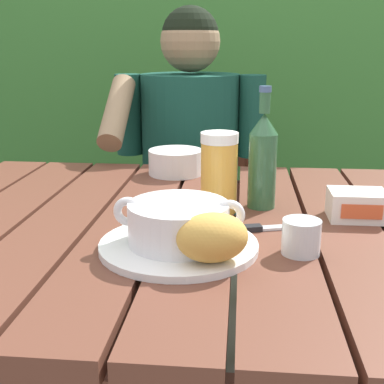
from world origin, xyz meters
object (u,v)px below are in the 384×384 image
beer_bottle (263,159)px  diner_bowl (176,162)px  chair_near_diner (195,208)px  butter_tub (357,205)px  beer_glass (219,172)px  serving_plate (179,245)px  water_glass_small (301,237)px  table_knife (260,228)px  soup_bowl (179,222)px  person_eating (188,160)px  bread_roll (212,237)px

beer_bottle → diner_bowl: 0.35m
chair_near_diner → butter_tub: (0.40, -0.86, 0.30)m
beer_glass → butter_tub: 0.28m
serving_plate → beer_glass: size_ratio=1.64×
water_glass_small → beer_glass: bearing=124.5°
table_knife → soup_bowl: bearing=-143.3°
person_eating → water_glass_small: size_ratio=18.80×
person_eating → diner_bowl: 0.34m
soup_bowl → diner_bowl: bearing=97.8°
bread_roll → table_knife: 0.19m
beer_glass → diner_bowl: (-0.13, 0.30, -0.05)m
chair_near_diner → beer_glass: 0.92m
serving_plate → person_eating: bearing=94.9°
serving_plate → water_glass_small: bearing=0.0°
chair_near_diner → beer_bottle: bearing=-75.1°
serving_plate → chair_near_diner: bearing=93.8°
beer_bottle → butter_tub: bearing=-17.9°
serving_plate → beer_bottle: (0.14, 0.24, 0.10)m
table_knife → diner_bowl: (-0.21, 0.40, 0.03)m
bread_roll → beer_bottle: size_ratio=0.52×
chair_near_diner → soup_bowl: bearing=-86.2°
person_eating → serving_plate: size_ratio=4.46×
soup_bowl → water_glass_small: size_ratio=3.45×
person_eating → diner_bowl: bearing=-89.5°
person_eating → beer_bottle: bearing=-70.2°
bread_roll → diner_bowl: (-0.13, 0.58, -0.02)m
table_knife → butter_tub: bearing=23.6°
chair_near_diner → butter_tub: chair_near_diner is taller
person_eating → soup_bowl: bearing=-85.1°
table_knife → water_glass_small: bearing=-58.6°
chair_near_diner → beer_glass: (0.13, -0.84, 0.35)m
chair_near_diner → bread_roll: size_ratio=7.33×
person_eating → beer_glass: size_ratio=7.33×
soup_bowl → person_eating: bearing=94.9°
beer_glass → beer_bottle: bearing=22.1°
beer_bottle → water_glass_small: 0.26m
beer_glass → beer_bottle: beer_bottle is taller
soup_bowl → bread_roll: size_ratio=1.67×
chair_near_diner → person_eating: (-0.00, -0.20, 0.23)m
beer_bottle → table_knife: size_ratio=1.65×
water_glass_small → table_knife: (-0.06, 0.10, -0.02)m
beer_bottle → water_glass_small: bearing=-77.0°
bread_roll → beer_glass: size_ratio=0.81×
person_eating → soup_bowl: (0.07, -0.84, 0.09)m
serving_plate → bread_roll: bread_roll is taller
butter_tub → water_glass_small: bearing=-124.4°
beer_glass → diner_bowl: 0.33m
bread_roll → water_glass_small: 0.16m
beer_bottle → butter_tub: (0.18, -0.06, -0.07)m
chair_near_diner → beer_bottle: size_ratio=3.83×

